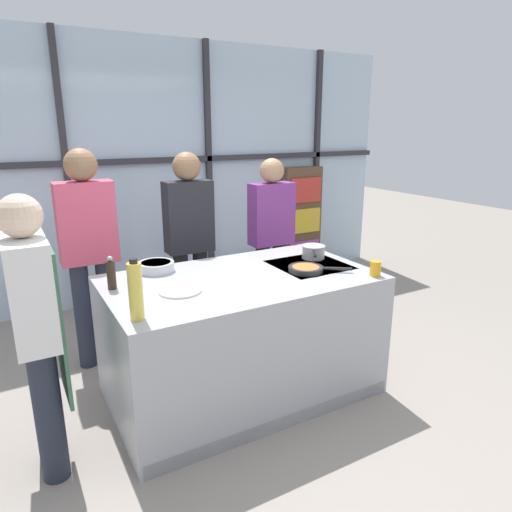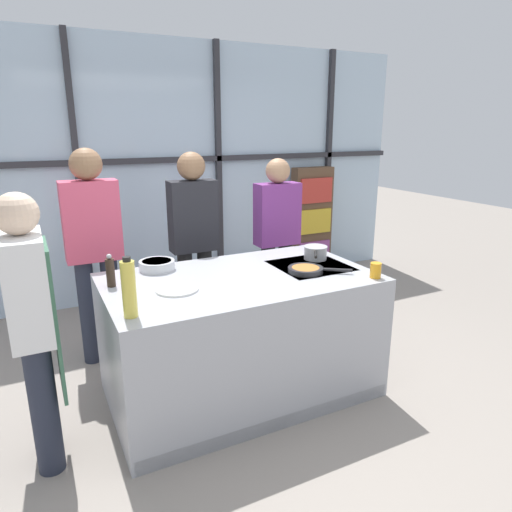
{
  "view_description": "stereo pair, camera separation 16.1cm",
  "coord_description": "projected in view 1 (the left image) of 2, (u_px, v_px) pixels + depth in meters",
  "views": [
    {
      "loc": [
        -1.39,
        -2.66,
        1.9
      ],
      "look_at": [
        0.17,
        0.1,
        0.99
      ],
      "focal_mm": 32.0,
      "sensor_mm": 36.0,
      "label": 1
    },
    {
      "loc": [
        -1.24,
        -2.73,
        1.9
      ],
      "look_at": [
        0.17,
        0.1,
        0.99
      ],
      "focal_mm": 32.0,
      "sensor_mm": 36.0,
      "label": 2
    }
  ],
  "objects": [
    {
      "name": "spectator_center_right",
      "position": [
        271.0,
        233.0,
        4.35
      ],
      "size": [
        0.42,
        0.23,
        1.62
      ],
      "rotation": [
        0.0,
        0.0,
        3.14
      ],
      "color": "black",
      "rests_on": "ground_plane"
    },
    {
      "name": "white_plate",
      "position": [
        180.0,
        291.0,
        2.87
      ],
      "size": [
        0.27,
        0.27,
        0.01
      ],
      "primitive_type": "cylinder",
      "color": "white",
      "rests_on": "demo_island"
    },
    {
      "name": "juice_glass_near",
      "position": [
        375.0,
        268.0,
        3.16
      ],
      "size": [
        0.08,
        0.08,
        0.11
      ],
      "primitive_type": "cylinder",
      "color": "orange",
      "rests_on": "demo_island"
    },
    {
      "name": "frying_pan",
      "position": [
        307.0,
        269.0,
        3.26
      ],
      "size": [
        0.4,
        0.32,
        0.04
      ],
      "color": "#232326",
      "rests_on": "demo_island"
    },
    {
      "name": "spectator_center_left",
      "position": [
        189.0,
        237.0,
        3.94
      ],
      "size": [
        0.41,
        0.24,
        1.7
      ],
      "rotation": [
        0.0,
        0.0,
        3.14
      ],
      "color": "black",
      "rests_on": "ground_plane"
    },
    {
      "name": "pepper_grinder",
      "position": [
        111.0,
        274.0,
        2.9
      ],
      "size": [
        0.06,
        0.06,
        0.22
      ],
      "color": "#332319",
      "rests_on": "demo_island"
    },
    {
      "name": "spectator_far_left",
      "position": [
        89.0,
        246.0,
        3.54
      ],
      "size": [
        0.43,
        0.24,
        1.74
      ],
      "rotation": [
        0.0,
        0.0,
        3.14
      ],
      "color": "#232838",
      "rests_on": "ground_plane"
    },
    {
      "name": "chef",
      "position": [
        37.0,
        325.0,
        2.42
      ],
      "size": [
        0.23,
        0.46,
        1.58
      ],
      "rotation": [
        0.0,
        0.0,
        -1.57
      ],
      "color": "#232838",
      "rests_on": "ground_plane"
    },
    {
      "name": "back_window_wall",
      "position": [
        142.0,
        173.0,
        4.94
      ],
      "size": [
        6.4,
        0.1,
        2.8
      ],
      "color": "silver",
      "rests_on": "ground_plane"
    },
    {
      "name": "mixing_bowl",
      "position": [
        156.0,
        266.0,
        3.26
      ],
      "size": [
        0.26,
        0.26,
        0.07
      ],
      "color": "silver",
      "rests_on": "demo_island"
    },
    {
      "name": "ground_plane",
      "position": [
        242.0,
        390.0,
        3.4
      ],
      "size": [
        18.0,
        18.0,
        0.0
      ],
      "primitive_type": "plane",
      "color": "gray"
    },
    {
      "name": "saucepan",
      "position": [
        313.0,
        251.0,
        3.58
      ],
      "size": [
        0.24,
        0.3,
        0.1
      ],
      "color": "silver",
      "rests_on": "demo_island"
    },
    {
      "name": "oil_bottle",
      "position": [
        136.0,
        291.0,
        2.42
      ],
      "size": [
        0.08,
        0.08,
        0.34
      ],
      "color": "#E0CC4C",
      "rests_on": "demo_island"
    },
    {
      "name": "demo_island",
      "position": [
        242.0,
        336.0,
        3.28
      ],
      "size": [
        1.84,
        1.08,
        0.89
      ],
      "color": "#A8AAB2",
      "rests_on": "ground_plane"
    },
    {
      "name": "bookshelf",
      "position": [
        301.0,
        222.0,
        5.92
      ],
      "size": [
        0.54,
        0.19,
        1.4
      ],
      "color": "brown",
      "rests_on": "ground_plane"
    }
  ]
}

